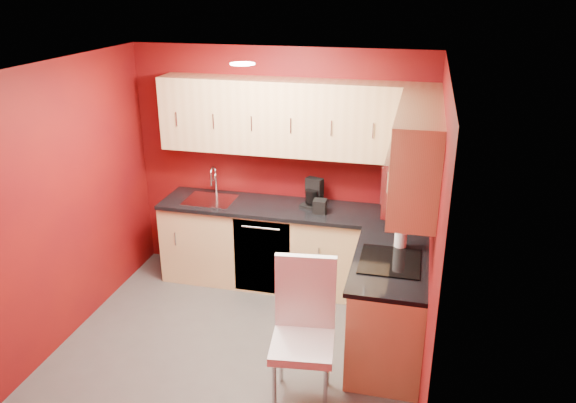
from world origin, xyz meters
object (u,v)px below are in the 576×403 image
at_px(sink, 211,196).
at_px(dining_chair, 303,337).
at_px(coffee_maker, 312,193).
at_px(napkin_holder, 320,206).
at_px(paper_towel, 401,234).
at_px(microwave, 411,178).

distance_m(sink, dining_chair, 2.29).
bearing_deg(sink, coffee_maker, 3.45).
bearing_deg(coffee_maker, napkin_holder, -34.06).
xyz_separation_m(coffee_maker, paper_towel, (0.95, -0.77, -0.02)).
relative_size(napkin_holder, dining_chair, 0.12).
bearing_deg(microwave, paper_towel, 98.99).
bearing_deg(microwave, sink, 154.40).
distance_m(sink, paper_towel, 2.17).
height_order(sink, dining_chair, sink).
distance_m(microwave, coffee_maker, 1.58).
distance_m(coffee_maker, paper_towel, 1.23).
xyz_separation_m(microwave, napkin_holder, (-0.88, 0.91, -0.68)).
xyz_separation_m(sink, coffee_maker, (1.09, 0.07, 0.11)).
bearing_deg(microwave, dining_chair, -132.06).
distance_m(sink, coffee_maker, 1.10).
relative_size(coffee_maker, napkin_holder, 2.08).
relative_size(coffee_maker, dining_chair, 0.25).
bearing_deg(microwave, napkin_holder, 134.09).
distance_m(microwave, paper_towel, 0.69).
height_order(microwave, napkin_holder, microwave).
xyz_separation_m(microwave, coffee_maker, (-1.00, 1.07, -0.61)).
xyz_separation_m(napkin_holder, dining_chair, (0.19, -1.68, -0.39)).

